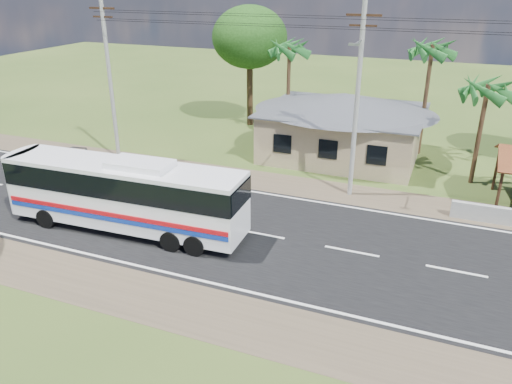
# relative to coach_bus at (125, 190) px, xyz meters

# --- Properties ---
(ground) EXTENTS (120.00, 120.00, 0.00)m
(ground) POSITION_rel_coach_bus_xyz_m (6.24, 1.96, -2.14)
(ground) COLOR #324B1A
(ground) RESTS_ON ground
(road) EXTENTS (120.00, 16.00, 0.03)m
(road) POSITION_rel_coach_bus_xyz_m (6.24, 1.96, -2.13)
(road) COLOR black
(road) RESTS_ON ground
(house) EXTENTS (12.40, 10.00, 5.00)m
(house) POSITION_rel_coach_bus_xyz_m (7.24, 14.96, 0.51)
(house) COLOR tan
(house) RESTS_ON ground
(utility_poles) EXTENTS (32.80, 2.22, 11.00)m
(utility_poles) POSITION_rel_coach_bus_xyz_m (8.91, 8.45, 3.63)
(utility_poles) COLOR #9E9E99
(utility_poles) RESTS_ON ground
(palm_near) EXTENTS (2.80, 2.80, 6.70)m
(palm_near) POSITION_rel_coach_bus_xyz_m (15.74, 12.96, 3.57)
(palm_near) COLOR #47301E
(palm_near) RESTS_ON ground
(palm_mid) EXTENTS (2.80, 2.80, 8.20)m
(palm_mid) POSITION_rel_coach_bus_xyz_m (12.24, 17.46, 5.02)
(palm_mid) COLOR #47301E
(palm_mid) RESTS_ON ground
(palm_far) EXTENTS (2.80, 2.80, 7.70)m
(palm_far) POSITION_rel_coach_bus_xyz_m (2.24, 17.96, 4.54)
(palm_far) COLOR #47301E
(palm_far) RESTS_ON ground
(tree_behind_house) EXTENTS (6.00, 6.00, 9.61)m
(tree_behind_house) POSITION_rel_coach_bus_xyz_m (-1.76, 19.96, 4.98)
(tree_behind_house) COLOR #47301E
(tree_behind_house) RESTS_ON ground
(coach_bus) EXTENTS (12.14, 3.06, 3.74)m
(coach_bus) POSITION_rel_coach_bus_xyz_m (0.00, 0.00, 0.00)
(coach_bus) COLOR white
(coach_bus) RESTS_ON ground
(small_car) EXTENTS (2.18, 4.30, 1.40)m
(small_car) POSITION_rel_coach_bus_xyz_m (-8.73, 5.27, -1.44)
(small_car) COLOR #2C2C2F
(small_car) RESTS_ON ground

